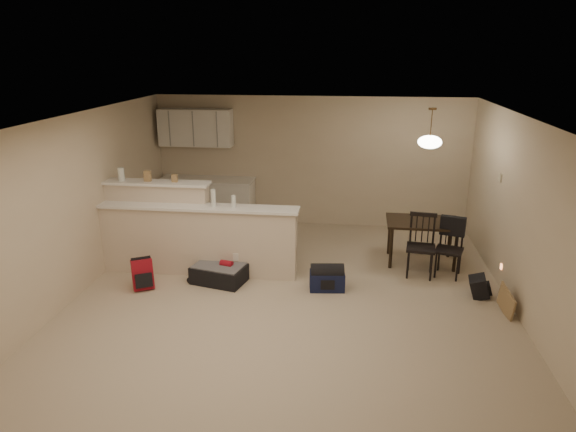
% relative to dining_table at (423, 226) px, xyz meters
% --- Properties ---
extents(room, '(7.00, 7.02, 2.50)m').
position_rel_dining_table_xyz_m(room, '(-1.95, -1.74, 0.63)').
color(room, '#BAA88F').
rests_on(room, ground).
extents(breakfast_bar, '(3.08, 0.58, 1.39)m').
position_rel_dining_table_xyz_m(breakfast_bar, '(-3.70, -0.76, -0.02)').
color(breakfast_bar, beige).
rests_on(breakfast_bar, ground).
extents(upper_cabinets, '(1.40, 0.34, 0.70)m').
position_rel_dining_table_xyz_m(upper_cabinets, '(-4.15, 1.58, 1.28)').
color(upper_cabinets, white).
rests_on(upper_cabinets, room).
extents(kitchen_counter, '(1.80, 0.60, 0.90)m').
position_rel_dining_table_xyz_m(kitchen_counter, '(-3.95, 1.45, -0.17)').
color(kitchen_counter, white).
rests_on(kitchen_counter, ground).
extents(thermostat, '(0.02, 0.12, 0.12)m').
position_rel_dining_table_xyz_m(thermostat, '(1.04, -0.19, 0.88)').
color(thermostat, beige).
rests_on(thermostat, room).
extents(jar, '(0.10, 0.10, 0.20)m').
position_rel_dining_table_xyz_m(jar, '(-4.69, -0.62, 0.87)').
color(jar, silver).
rests_on(jar, breakfast_bar).
extents(cereal_box, '(0.10, 0.07, 0.16)m').
position_rel_dining_table_xyz_m(cereal_box, '(-4.27, -0.62, 0.85)').
color(cereal_box, '#9B7B50').
rests_on(cereal_box, breakfast_bar).
extents(small_box, '(0.08, 0.06, 0.12)m').
position_rel_dining_table_xyz_m(small_box, '(-3.84, -0.62, 0.83)').
color(small_box, '#9B7B50').
rests_on(small_box, breakfast_bar).
extents(bottle_a, '(0.07, 0.07, 0.26)m').
position_rel_dining_table_xyz_m(bottle_a, '(-3.19, -0.84, 0.60)').
color(bottle_a, silver).
rests_on(bottle_a, breakfast_bar).
extents(bottle_b, '(0.06, 0.06, 0.18)m').
position_rel_dining_table_xyz_m(bottle_b, '(-2.88, -0.84, 0.56)').
color(bottle_b, silver).
rests_on(bottle_b, breakfast_bar).
extents(dining_table, '(1.15, 0.78, 0.71)m').
position_rel_dining_table_xyz_m(dining_table, '(0.00, 0.00, 0.00)').
color(dining_table, black).
rests_on(dining_table, ground).
extents(pendant_lamp, '(0.36, 0.36, 0.62)m').
position_rel_dining_table_xyz_m(pendant_lamp, '(-0.00, -0.00, 1.37)').
color(pendant_lamp, brown).
rests_on(pendant_lamp, room).
extents(dining_chair_near, '(0.47, 0.46, 0.96)m').
position_rel_dining_table_xyz_m(dining_chair_near, '(-0.08, -0.53, -0.14)').
color(dining_chair_near, black).
rests_on(dining_chair_near, ground).
extents(dining_chair_far, '(0.48, 0.47, 0.89)m').
position_rel_dining_table_xyz_m(dining_chair_far, '(0.35, -0.49, -0.18)').
color(dining_chair_far, black).
rests_on(dining_chair_far, ground).
extents(suitcase, '(0.86, 0.66, 0.26)m').
position_rel_dining_table_xyz_m(suitcase, '(-3.07, -1.13, -0.50)').
color(suitcase, black).
rests_on(suitcase, ground).
extents(red_backpack, '(0.34, 0.30, 0.44)m').
position_rel_dining_table_xyz_m(red_backpack, '(-4.12, -1.47, -0.41)').
color(red_backpack, maroon).
rests_on(red_backpack, ground).
extents(navy_duffel, '(0.53, 0.33, 0.27)m').
position_rel_dining_table_xyz_m(navy_duffel, '(-1.46, -1.19, -0.49)').
color(navy_duffel, '#13193B').
rests_on(navy_duffel, ground).
extents(black_daypack, '(0.27, 0.35, 0.28)m').
position_rel_dining_table_xyz_m(black_daypack, '(0.68, -1.13, -0.48)').
color(black_daypack, black).
rests_on(black_daypack, ground).
extents(cardboard_sheet, '(0.08, 0.46, 0.35)m').
position_rel_dining_table_xyz_m(cardboard_sheet, '(0.90, -1.64, -0.45)').
color(cardboard_sheet, '#9B7B50').
rests_on(cardboard_sheet, ground).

